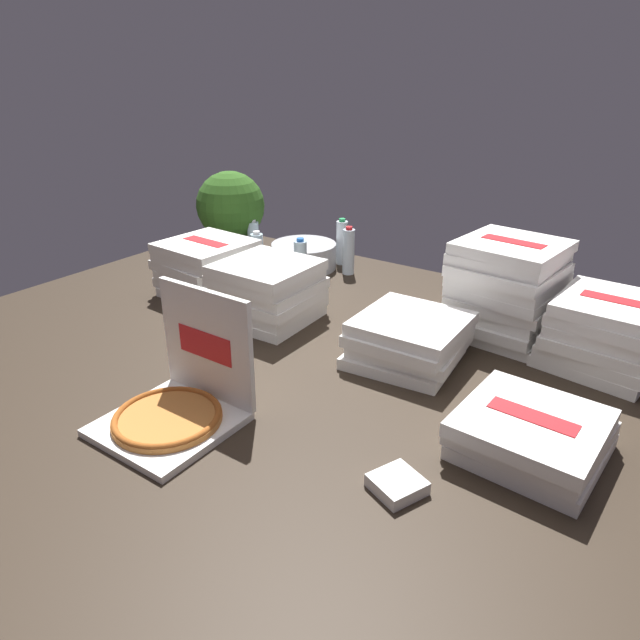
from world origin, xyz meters
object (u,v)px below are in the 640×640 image
(open_pizza_box, at_px, (179,399))
(pizza_stack_left_far, at_px, (409,339))
(pizza_stack_right_near, at_px, (506,289))
(ice_bucket, at_px, (304,256))
(pizza_stack_center_far, at_px, (531,434))
(water_bottle_3, at_px, (258,257))
(water_bottle_0, at_px, (301,264))
(water_bottle_4, at_px, (342,242))
(pizza_stack_right_mid, at_px, (268,291))
(pizza_stack_left_mid, at_px, (608,334))
(potted_plant, at_px, (231,210))
(water_bottle_2, at_px, (349,251))
(napkin_pile, at_px, (397,484))
(pizza_stack_center_near, at_px, (208,268))
(water_bottle_1, at_px, (254,243))

(open_pizza_box, xyz_separation_m, pizza_stack_left_far, (0.39, 0.74, 0.01))
(pizza_stack_right_near, distance_m, ice_bucket, 1.15)
(pizza_stack_center_far, height_order, water_bottle_3, water_bottle_3)
(water_bottle_0, xyz_separation_m, water_bottle_4, (-0.04, 0.42, 0.00))
(pizza_stack_left_far, bearing_deg, pizza_stack_right_mid, -179.42)
(water_bottle_3, relative_size, water_bottle_4, 1.00)
(pizza_stack_right_mid, bearing_deg, pizza_stack_left_mid, 16.58)
(pizza_stack_center_far, height_order, potted_plant, potted_plant)
(open_pizza_box, xyz_separation_m, ice_bucket, (-0.53, 1.36, -0.01))
(water_bottle_0, relative_size, water_bottle_2, 1.00)
(pizza_stack_left_far, height_order, pizza_stack_center_far, pizza_stack_left_far)
(open_pizza_box, bearing_deg, potted_plant, 126.88)
(open_pizza_box, xyz_separation_m, water_bottle_3, (-0.62, 1.08, 0.05))
(open_pizza_box, height_order, pizza_stack_left_mid, open_pizza_box)
(pizza_stack_right_near, xyz_separation_m, pizza_stack_right_mid, (-0.86, -0.42, -0.06))
(water_bottle_0, bearing_deg, pizza_stack_right_near, 3.02)
(pizza_stack_right_mid, bearing_deg, pizza_stack_left_far, 0.58)
(potted_plant, bearing_deg, water_bottle_0, -14.40)
(pizza_stack_right_mid, height_order, water_bottle_0, pizza_stack_right_mid)
(pizza_stack_center_far, height_order, napkin_pile, pizza_stack_center_far)
(pizza_stack_left_mid, bearing_deg, pizza_stack_right_near, 172.08)
(pizza_stack_left_far, distance_m, water_bottle_0, 0.85)
(water_bottle_3, height_order, water_bottle_4, same)
(pizza_stack_center_near, height_order, water_bottle_3, pizza_stack_center_near)
(water_bottle_0, bearing_deg, potted_plant, 165.60)
(pizza_stack_center_far, height_order, ice_bucket, ice_bucket)
(water_bottle_2, relative_size, water_bottle_3, 1.00)
(pizza_stack_center_far, xyz_separation_m, water_bottle_1, (-1.70, 0.80, 0.06))
(open_pizza_box, height_order, potted_plant, potted_plant)
(open_pizza_box, distance_m, napkin_pile, 0.70)
(pizza_stack_left_far, relative_size, water_bottle_4, 1.69)
(pizza_stack_right_near, relative_size, water_bottle_0, 1.71)
(ice_bucket, bearing_deg, pizza_stack_center_near, -104.45)
(pizza_stack_center_far, relative_size, water_bottle_4, 1.64)
(open_pizza_box, distance_m, water_bottle_1, 1.47)
(water_bottle_1, distance_m, napkin_pile, 1.87)
(pizza_stack_center_near, height_order, pizza_stack_left_far, pizza_stack_center_near)
(pizza_stack_center_far, bearing_deg, water_bottle_0, 152.65)
(pizza_stack_center_near, xyz_separation_m, pizza_stack_right_near, (1.27, 0.36, 0.06))
(water_bottle_3, xyz_separation_m, water_bottle_4, (0.21, 0.45, 0.00))
(pizza_stack_left_mid, distance_m, potted_plant, 1.94)
(open_pizza_box, height_order, water_bottle_2, open_pizza_box)
(pizza_stack_left_mid, distance_m, water_bottle_3, 1.60)
(pizza_stack_right_mid, distance_m, water_bottle_1, 0.73)
(pizza_stack_left_mid, bearing_deg, water_bottle_1, 175.41)
(napkin_pile, bearing_deg, pizza_stack_right_mid, 146.13)
(water_bottle_1, bearing_deg, ice_bucket, 24.02)
(pizza_stack_right_near, relative_size, napkin_pile, 3.54)
(open_pizza_box, bearing_deg, pizza_stack_left_far, 62.02)
(pizza_stack_center_far, bearing_deg, pizza_stack_center_near, 167.36)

